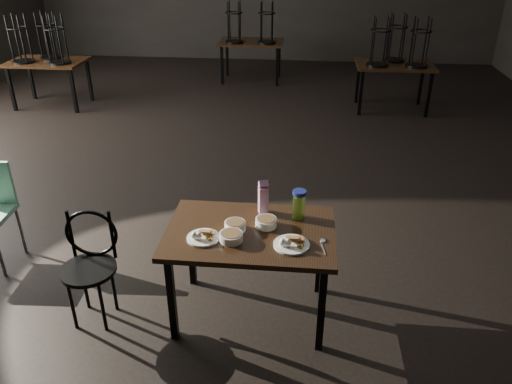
# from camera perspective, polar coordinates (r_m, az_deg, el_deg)

# --- Properties ---
(main_table) EXTENTS (1.20, 0.80, 0.75)m
(main_table) POSITION_cam_1_polar(r_m,az_deg,el_deg) (3.59, -0.64, -5.51)
(main_table) COLOR black
(main_table) RESTS_ON ground
(plate_left) EXTENTS (0.23, 0.23, 0.07)m
(plate_left) POSITION_cam_1_polar(r_m,az_deg,el_deg) (3.47, -6.09, -5.04)
(plate_left) COLOR white
(plate_left) RESTS_ON main_table
(plate_right) EXTENTS (0.25, 0.25, 0.08)m
(plate_right) POSITION_cam_1_polar(r_m,az_deg,el_deg) (3.38, 4.05, -5.84)
(plate_right) COLOR white
(plate_right) RESTS_ON main_table
(bowl_near) EXTENTS (0.15, 0.15, 0.06)m
(bowl_near) POSITION_cam_1_polar(r_m,az_deg,el_deg) (3.54, -2.41, -3.84)
(bowl_near) COLOR white
(bowl_near) RESTS_ON main_table
(bowl_far) EXTENTS (0.16, 0.16, 0.06)m
(bowl_far) POSITION_cam_1_polar(r_m,az_deg,el_deg) (3.58, 1.16, -3.46)
(bowl_far) COLOR white
(bowl_far) RESTS_ON main_table
(bowl_big) EXTENTS (0.17, 0.17, 0.06)m
(bowl_big) POSITION_cam_1_polar(r_m,az_deg,el_deg) (3.43, -2.88, -5.11)
(bowl_big) COLOR white
(bowl_big) RESTS_ON main_table
(juice_carton) EXTENTS (0.08, 0.08, 0.27)m
(juice_carton) POSITION_cam_1_polar(r_m,az_deg,el_deg) (3.70, 0.84, -0.67)
(juice_carton) COLOR #841864
(juice_carton) RESTS_ON main_table
(water_bottle) EXTENTS (0.13, 0.13, 0.22)m
(water_bottle) POSITION_cam_1_polar(r_m,az_deg,el_deg) (3.65, 4.93, -1.38)
(water_bottle) COLOR #9FE342
(water_bottle) RESTS_ON main_table
(spoon) EXTENTS (0.05, 0.21, 0.01)m
(spoon) POSITION_cam_1_polar(r_m,az_deg,el_deg) (3.45, 7.66, -5.62)
(spoon) COLOR silver
(spoon) RESTS_ON main_table
(bentwood_chair) EXTENTS (0.41, 0.40, 0.85)m
(bentwood_chair) POSITION_cam_1_polar(r_m,az_deg,el_deg) (3.88, -18.44, -7.24)
(bentwood_chair) COLOR black
(bentwood_chair) RESTS_ON ground
(bg_table_left) EXTENTS (1.20, 0.80, 1.48)m
(bg_table_left) POSITION_cam_1_polar(r_m,az_deg,el_deg) (8.97, -22.88, 13.82)
(bg_table_left) COLOR black
(bg_table_left) RESTS_ON ground
(bg_table_right) EXTENTS (1.20, 0.80, 1.48)m
(bg_table_right) POSITION_cam_1_polar(r_m,az_deg,el_deg) (8.40, 15.64, 14.10)
(bg_table_right) COLOR black
(bg_table_right) RESTS_ON ground
(bg_table_far) EXTENTS (1.20, 0.80, 1.48)m
(bg_table_far) POSITION_cam_1_polar(r_m,az_deg,el_deg) (9.82, -0.56, 16.83)
(bg_table_far) COLOR black
(bg_table_far) RESTS_ON ground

